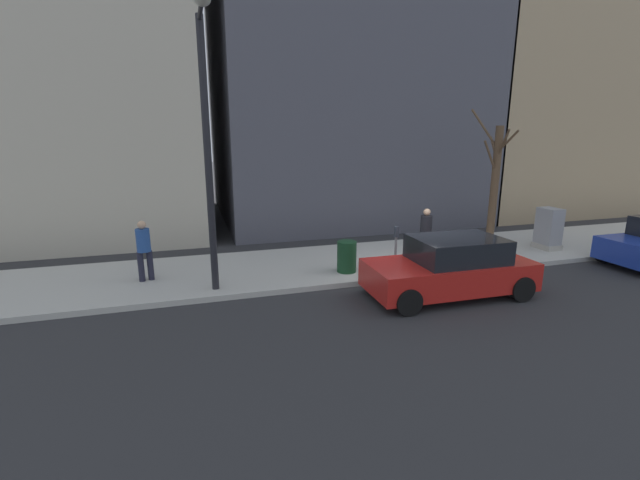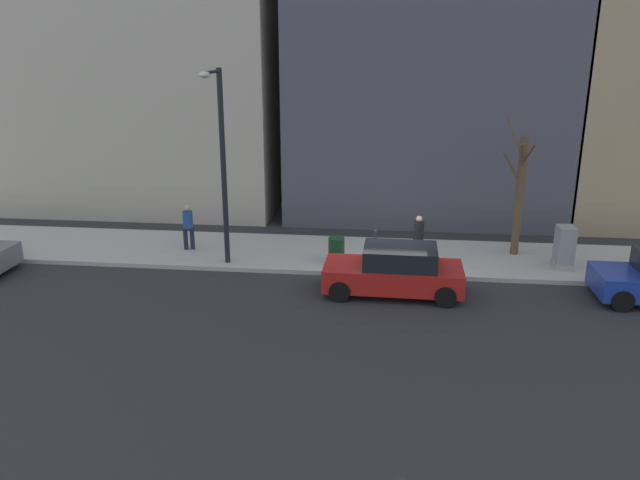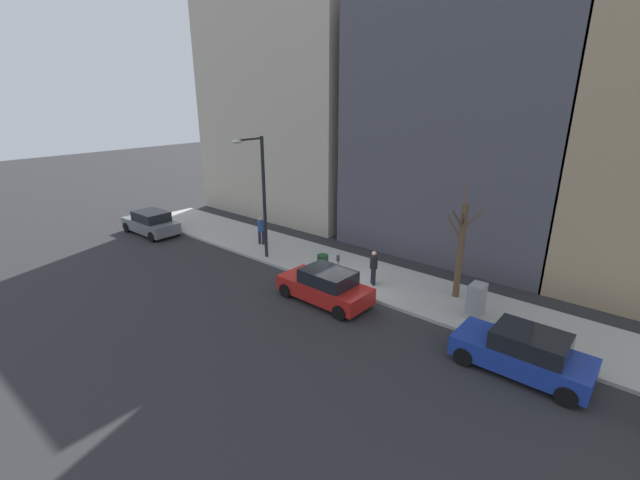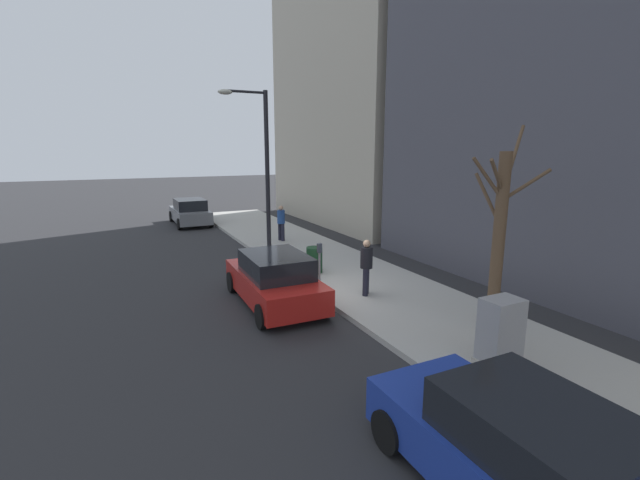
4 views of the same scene
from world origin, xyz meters
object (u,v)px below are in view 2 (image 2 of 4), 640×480
object	(u,v)px
parking_meter	(375,245)
pedestrian_midblock	(188,225)
streetlamp	(220,152)
trash_bin	(336,250)
bare_tree	(519,192)
office_tower_right	(159,41)
parked_car_red	(395,271)
utility_box	(564,248)
pedestrian_near_meter	(418,236)

from	to	relation	value
parking_meter	pedestrian_midblock	world-z (taller)	pedestrian_midblock
parking_meter	streetlamp	bearing A→B (deg)	91.89
trash_bin	pedestrian_midblock	size ratio (longest dim) A/B	0.54
streetlamp	bare_tree	distance (m)	10.40
parking_meter	bare_tree	distance (m)	5.58
pedestrian_midblock	office_tower_right	bearing A→B (deg)	96.83
parked_car_red	utility_box	distance (m)	6.21
streetlamp	parking_meter	bearing A→B (deg)	-88.11
parking_meter	streetlamp	distance (m)	5.91
parking_meter	trash_bin	size ratio (longest dim) A/B	1.50
parking_meter	office_tower_right	xyz separation A→B (m)	(11.49, 11.17, 6.54)
bare_tree	pedestrian_midblock	xyz separation A→B (m)	(-0.84, 11.76, -1.33)
bare_tree	parked_car_red	bearing A→B (deg)	132.46
streetlamp	pedestrian_midblock	bearing A→B (deg)	49.68
parked_car_red	parking_meter	world-z (taller)	parked_car_red
trash_bin	office_tower_right	distance (m)	16.33
bare_tree	pedestrian_midblock	distance (m)	11.87
streetlamp	trash_bin	distance (m)	5.10
parked_car_red	streetlamp	xyz separation A→B (m)	(1.58, 5.73, 3.28)
bare_tree	utility_box	bearing A→B (deg)	-133.77
parked_car_red	pedestrian_near_meter	bearing A→B (deg)	-15.97
parking_meter	pedestrian_midblock	size ratio (longest dim) A/B	0.81
bare_tree	office_tower_right	distance (m)	19.30
parking_meter	utility_box	size ratio (longest dim) A/B	0.94
streetlamp	trash_bin	xyz separation A→B (m)	(0.62, -3.74, -3.42)
parked_car_red	office_tower_right	size ratio (longest dim) A/B	0.28
parking_meter	office_tower_right	distance (m)	17.31
streetlamp	office_tower_right	xyz separation A→B (m)	(11.66, 6.10, 3.51)
parked_car_red	office_tower_right	bearing A→B (deg)	42.88
parked_car_red	parking_meter	size ratio (longest dim) A/B	3.14
parking_meter	pedestrian_midblock	xyz separation A→B (m)	(1.32, 6.82, 0.11)
parking_meter	office_tower_right	world-z (taller)	office_tower_right
trash_bin	office_tower_right	size ratio (longest dim) A/B	0.06
utility_box	trash_bin	bearing A→B (deg)	93.00
trash_bin	pedestrian_near_meter	bearing A→B (deg)	-82.32
bare_tree	trash_bin	bearing A→B (deg)	105.28
pedestrian_midblock	office_tower_right	size ratio (longest dim) A/B	0.11
bare_tree	pedestrian_midblock	world-z (taller)	bare_tree
streetlamp	trash_bin	bearing A→B (deg)	-80.63
trash_bin	bare_tree	bearing A→B (deg)	-74.72
parked_car_red	office_tower_right	distance (m)	19.01
parking_meter	trash_bin	world-z (taller)	parking_meter
utility_box	bare_tree	distance (m)	2.46
utility_box	pedestrian_near_meter	world-z (taller)	pedestrian_near_meter
pedestrian_midblock	utility_box	bearing A→B (deg)	-18.37
pedestrian_near_meter	office_tower_right	distance (m)	17.73
bare_tree	pedestrian_near_meter	size ratio (longest dim) A/B	2.89
parked_car_red	utility_box	xyz separation A→B (m)	(2.60, -5.64, 0.11)
utility_box	office_tower_right	xyz separation A→B (m)	(10.64, 17.47, 6.67)
parked_car_red	pedestrian_midblock	world-z (taller)	pedestrian_midblock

